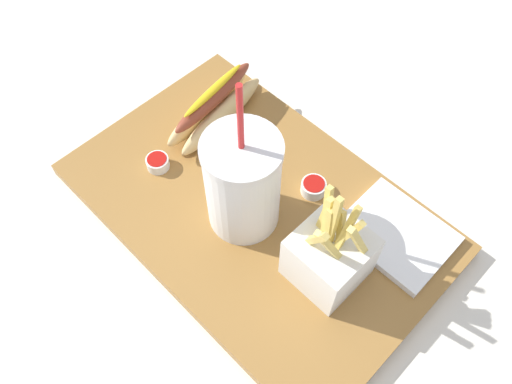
{
  "coord_description": "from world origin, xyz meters",
  "views": [
    {
      "loc": [
        -0.25,
        0.25,
        0.6
      ],
      "look_at": [
        0.0,
        0.0,
        0.05
      ],
      "focal_mm": 36.76,
      "sensor_mm": 36.0,
      "label": 1
    }
  ],
  "objects_px": {
    "hot_dog_1": "(215,107)",
    "ketchup_cup_2": "(313,187)",
    "soda_cup": "(244,185)",
    "fries_basket": "(330,255)",
    "napkin_stack": "(396,234)",
    "ketchup_cup_1": "(158,162)"
  },
  "relations": [
    {
      "from": "hot_dog_1",
      "to": "fries_basket",
      "type": "bearing_deg",
      "value": 165.86
    },
    {
      "from": "fries_basket",
      "to": "napkin_stack",
      "type": "height_order",
      "value": "fries_basket"
    },
    {
      "from": "napkin_stack",
      "to": "ketchup_cup_1",
      "type": "bearing_deg",
      "value": 25.84
    },
    {
      "from": "fries_basket",
      "to": "ketchup_cup_1",
      "type": "distance_m",
      "value": 0.27
    },
    {
      "from": "hot_dog_1",
      "to": "soda_cup",
      "type": "bearing_deg",
      "value": 150.43
    },
    {
      "from": "fries_basket",
      "to": "soda_cup",
      "type": "bearing_deg",
      "value": 6.91
    },
    {
      "from": "soda_cup",
      "to": "ketchup_cup_2",
      "type": "distance_m",
      "value": 0.12
    },
    {
      "from": "soda_cup",
      "to": "ketchup_cup_2",
      "type": "relative_size",
      "value": 7.07
    },
    {
      "from": "ketchup_cup_2",
      "to": "napkin_stack",
      "type": "relative_size",
      "value": 0.26
    },
    {
      "from": "soda_cup",
      "to": "napkin_stack",
      "type": "relative_size",
      "value": 1.82
    },
    {
      "from": "fries_basket",
      "to": "hot_dog_1",
      "type": "distance_m",
      "value": 0.28
    },
    {
      "from": "hot_dog_1",
      "to": "ketchup_cup_2",
      "type": "bearing_deg",
      "value": -177.67
    },
    {
      "from": "soda_cup",
      "to": "hot_dog_1",
      "type": "height_order",
      "value": "soda_cup"
    },
    {
      "from": "soda_cup",
      "to": "hot_dog_1",
      "type": "bearing_deg",
      "value": -29.57
    },
    {
      "from": "hot_dog_1",
      "to": "ketchup_cup_1",
      "type": "bearing_deg",
      "value": 93.02
    },
    {
      "from": "hot_dog_1",
      "to": "napkin_stack",
      "type": "xyz_separation_m",
      "value": [
        -0.3,
        -0.03,
        -0.02
      ]
    },
    {
      "from": "soda_cup",
      "to": "hot_dog_1",
      "type": "distance_m",
      "value": 0.17
    },
    {
      "from": "ketchup_cup_2",
      "to": "hot_dog_1",
      "type": "bearing_deg",
      "value": 2.33
    },
    {
      "from": "fries_basket",
      "to": "napkin_stack",
      "type": "relative_size",
      "value": 1.16
    },
    {
      "from": "ketchup_cup_1",
      "to": "fries_basket",
      "type": "bearing_deg",
      "value": -170.47
    },
    {
      "from": "ketchup_cup_2",
      "to": "ketchup_cup_1",
      "type": "bearing_deg",
      "value": 34.19
    },
    {
      "from": "fries_basket",
      "to": "ketchup_cup_1",
      "type": "bearing_deg",
      "value": 9.53
    }
  ]
}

